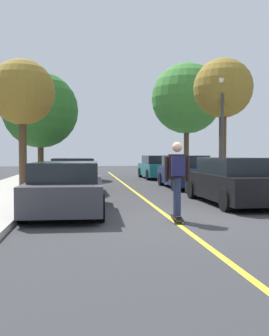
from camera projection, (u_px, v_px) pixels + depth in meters
ground at (172, 220)px, 9.04m from camera, size 80.00×80.00×0.00m
center_line at (145, 200)px, 13.00m from camera, size 0.12×39.20×0.01m
parked_car_left_nearest at (67, 187)px, 10.18m from camera, size 2.05×4.57×1.34m
parked_car_left_near at (73, 175)px, 15.90m from camera, size 1.99×4.43×1.38m
parked_car_left_far at (76, 170)px, 22.28m from camera, size 2.08×4.41×1.27m
parked_car_right_nearest at (232, 181)px, 11.88m from camera, size 1.88×4.52×1.44m
parked_car_right_near at (184, 172)px, 17.51m from camera, size 1.84×4.19×1.48m
parked_car_right_far at (157, 167)px, 24.00m from camera, size 1.96×4.25×1.45m
street_tree_left_nearest at (22, 93)px, 16.81m from camera, size 2.87×2.87×5.57m
street_tree_left_near at (40, 110)px, 23.81m from camera, size 4.69×4.69×6.48m
street_tree_right_nearest at (223, 89)px, 18.79m from camera, size 2.90×2.90×6.10m
street_tree_right_near at (187, 99)px, 25.44m from camera, size 4.68×4.68×7.44m
streetlamp at (222, 123)px, 17.58m from camera, size 0.36×0.24×4.86m
skateboard at (177, 218)px, 8.80m from camera, size 0.33×0.86×0.10m
skateboarder at (177, 174)px, 8.73m from camera, size 0.59×0.71×1.73m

